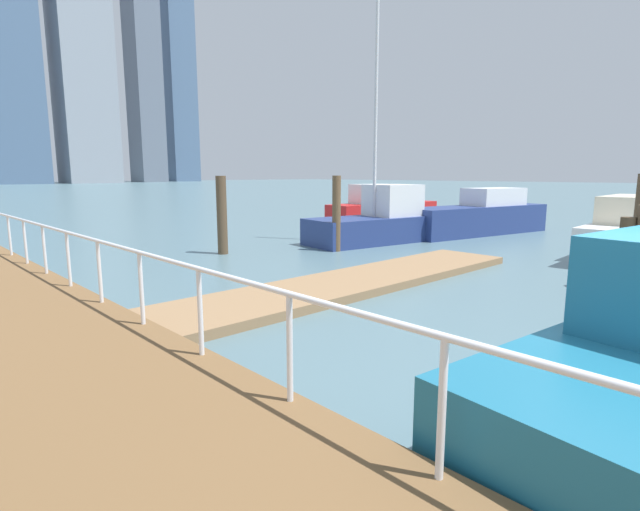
% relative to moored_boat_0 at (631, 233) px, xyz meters
% --- Properties ---
extents(ground_plane, '(300.00, 300.00, 0.00)m').
position_rel_moored_boat_0_xyz_m(ground_plane, '(-11.17, 16.75, -0.74)').
color(ground_plane, slate).
extents(floating_dock, '(10.79, 2.00, 0.18)m').
position_rel_moored_boat_0_xyz_m(floating_dock, '(-9.27, 3.15, -0.65)').
color(floating_dock, '#93704C').
rests_on(floating_dock, ground_plane).
extents(boardwalk_railing, '(0.06, 29.78, 1.08)m').
position_rel_moored_boat_0_xyz_m(boardwalk_railing, '(-14.32, 7.39, 0.50)').
color(boardwalk_railing, white).
rests_on(boardwalk_railing, boardwalk).
extents(dock_piling_0, '(0.28, 0.28, 2.48)m').
position_rel_moored_boat_0_xyz_m(dock_piling_0, '(-5.75, 7.01, 0.50)').
color(dock_piling_0, brown).
rests_on(dock_piling_0, ground_plane).
extents(dock_piling_2, '(0.32, 0.32, 2.48)m').
position_rel_moored_boat_0_xyz_m(dock_piling_2, '(-8.79, 9.11, 0.50)').
color(dock_piling_2, brown).
rests_on(dock_piling_2, ground_plane).
extents(dock_piling_4, '(0.32, 0.32, 2.01)m').
position_rel_moored_boat_0_xyz_m(dock_piling_4, '(-1.03, 7.89, 0.26)').
color(dock_piling_4, '#473826').
rests_on(dock_piling_4, ground_plane).
extents(dock_piling_5, '(0.27, 0.27, 1.72)m').
position_rel_moored_boat_0_xyz_m(dock_piling_5, '(-6.34, -1.51, 0.12)').
color(dock_piling_5, '#473826').
rests_on(dock_piling_5, ground_plane).
extents(moored_boat_0, '(6.67, 1.85, 1.90)m').
position_rel_moored_boat_0_xyz_m(moored_boat_0, '(0.00, 0.00, 0.00)').
color(moored_boat_0, white).
rests_on(moored_boat_0, ground_plane).
extents(moored_boat_2, '(7.37, 3.04, 1.93)m').
position_rel_moored_boat_0_xyz_m(moored_boat_2, '(2.07, 6.16, 0.01)').
color(moored_boat_2, navy).
rests_on(moored_boat_2, ground_plane).
extents(moored_boat_3, '(5.47, 2.80, 9.93)m').
position_rel_moored_boat_0_xyz_m(moored_boat_3, '(-3.02, 7.49, 0.05)').
color(moored_boat_3, navy).
rests_on(moored_boat_3, ground_plane).
extents(moored_boat_4, '(6.91, 2.00, 2.02)m').
position_rel_moored_boat_0_xyz_m(moored_boat_4, '(2.65, 12.01, -0.02)').
color(moored_boat_4, red).
rests_on(moored_boat_4, ground_plane).
extents(skyline_tower_3, '(13.06, 13.04, 60.25)m').
position_rel_moored_boat_0_xyz_m(skyline_tower_3, '(13.22, 136.80, 29.38)').
color(skyline_tower_3, slate).
rests_on(skyline_tower_3, ground_plane).
extents(skyline_tower_4, '(13.61, 12.39, 86.65)m').
position_rel_moored_boat_0_xyz_m(skyline_tower_4, '(29.70, 136.76, 42.58)').
color(skyline_tower_4, '#8C939E').
rests_on(skyline_tower_4, ground_plane).
extents(skyline_tower_5, '(8.11, 9.44, 64.37)m').
position_rel_moored_boat_0_xyz_m(skyline_tower_5, '(49.38, 143.50, 31.45)').
color(skyline_tower_5, slate).
rests_on(skyline_tower_5, ground_plane).
extents(skyline_tower_6, '(9.05, 6.66, 59.80)m').
position_rel_moored_boat_0_xyz_m(skyline_tower_6, '(63.55, 147.77, 29.16)').
color(skyline_tower_6, slate).
rests_on(skyline_tower_6, ground_plane).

